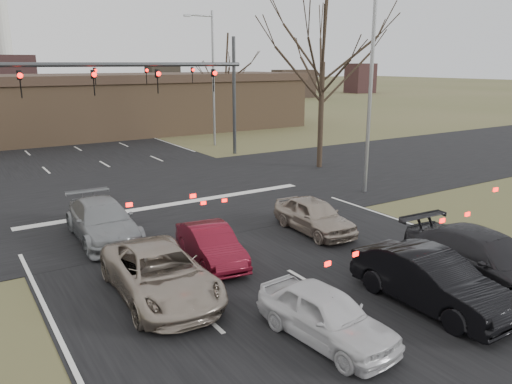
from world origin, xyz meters
TOP-DOWN VIEW (x-y plane):
  - ground at (0.00, 0.00)m, footprint 360.00×360.00m
  - road_main at (0.00, 60.00)m, footprint 14.00×300.00m
  - road_cross at (0.00, 15.00)m, footprint 200.00×14.00m
  - building at (2.00, 38.00)m, footprint 42.40×10.40m
  - mast_arm_near at (-5.23, 13.00)m, footprint 12.12×0.24m
  - mast_arm_far at (6.18, 23.00)m, footprint 11.12×0.24m
  - streetlight_right_near at (8.82, 10.00)m, footprint 2.34×0.25m
  - streetlight_right_far at (9.32, 27.00)m, footprint 2.34×0.25m
  - tree_right_near at (11.00, 16.00)m, footprint 6.90×6.90m
  - tree_right_far at (15.00, 35.00)m, footprint 5.40×5.40m
  - car_silver_suv at (-4.00, 4.58)m, footprint 2.52×5.07m
  - car_white_sedan at (-1.60, 0.45)m, footprint 1.86×3.83m
  - car_black_hatch at (1.80, 0.25)m, footprint 1.57×4.49m
  - car_charcoal_sedan at (4.23, 0.25)m, footprint 2.50×5.44m
  - car_grey_ahead at (-4.01, 10.08)m, footprint 2.16×4.96m
  - car_red_ahead at (-1.70, 6.02)m, footprint 1.74×3.82m
  - car_silver_ahead at (3.00, 6.60)m, footprint 1.73×3.92m

SIDE VIEW (x-z plane):
  - ground at x=0.00m, z-range 0.00..0.00m
  - road_main at x=0.00m, z-range 0.00..0.02m
  - road_cross at x=0.00m, z-range 0.00..0.03m
  - car_red_ahead at x=-1.70m, z-range 0.00..1.22m
  - car_white_sedan at x=-1.60m, z-range 0.00..1.26m
  - car_silver_ahead at x=3.00m, z-range 0.00..1.31m
  - car_silver_suv at x=-4.00m, z-range 0.00..1.38m
  - car_grey_ahead at x=-4.01m, z-range 0.00..1.42m
  - car_black_hatch at x=1.80m, z-range 0.00..1.48m
  - car_charcoal_sedan at x=4.23m, z-range 0.00..1.54m
  - building at x=2.00m, z-range 0.02..5.32m
  - mast_arm_far at x=6.18m, z-range 1.02..9.02m
  - mast_arm_near at x=-5.23m, z-range 1.07..9.07m
  - streetlight_right_near at x=8.82m, z-range 0.59..10.59m
  - streetlight_right_far at x=9.32m, z-range 0.59..10.59m
  - tree_right_far at x=15.00m, z-range 2.46..11.46m
  - tree_right_near at x=11.00m, z-range 3.15..14.65m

